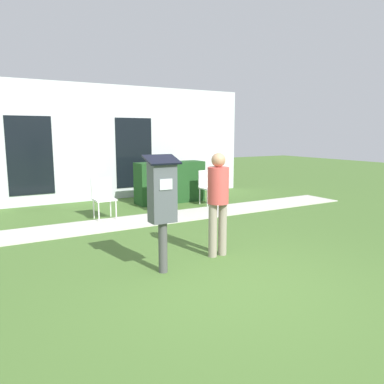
# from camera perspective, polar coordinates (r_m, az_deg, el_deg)

# --- Properties ---
(ground_plane) EXTENTS (40.00, 40.00, 0.00)m
(ground_plane) POSITION_cam_1_polar(r_m,az_deg,el_deg) (4.74, 6.60, -14.36)
(ground_plane) COLOR #476B2D
(sidewalk) EXTENTS (12.00, 1.10, 0.02)m
(sidewalk) POSITION_cam_1_polar(r_m,az_deg,el_deg) (8.01, -10.21, -4.61)
(sidewalk) COLOR beige
(sidewalk) RESTS_ON ground
(building_facade) EXTENTS (10.00, 0.26, 3.20)m
(building_facade) POSITION_cam_1_polar(r_m,az_deg,el_deg) (10.73, -16.13, 7.16)
(building_facade) COLOR silver
(building_facade) RESTS_ON ground
(parking_meter) EXTENTS (0.44, 0.31, 1.59)m
(parking_meter) POSITION_cam_1_polar(r_m,az_deg,el_deg) (4.95, -4.55, -1.00)
(parking_meter) COLOR #4C4C4C
(parking_meter) RESTS_ON ground
(person_standing) EXTENTS (0.32, 0.32, 1.58)m
(person_standing) POSITION_cam_1_polar(r_m,az_deg,el_deg) (5.65, 3.99, -0.66)
(person_standing) COLOR gray
(person_standing) RESTS_ON ground
(outdoor_chair_left) EXTENTS (0.44, 0.44, 0.90)m
(outdoor_chair_left) POSITION_cam_1_polar(r_m,az_deg,el_deg) (8.44, -13.40, -0.42)
(outdoor_chair_left) COLOR white
(outdoor_chair_left) RESTS_ON ground
(outdoor_chair_middle) EXTENTS (0.44, 0.44, 0.90)m
(outdoor_chair_middle) POSITION_cam_1_polar(r_m,az_deg,el_deg) (9.12, -5.00, 0.48)
(outdoor_chair_middle) COLOR white
(outdoor_chair_middle) RESTS_ON ground
(outdoor_chair_right) EXTENTS (0.44, 0.44, 0.90)m
(outdoor_chair_right) POSITION_cam_1_polar(r_m,az_deg,el_deg) (9.89, 2.42, 1.16)
(outdoor_chair_right) COLOR white
(outdoor_chair_right) RESTS_ON ground
(hedge_row) EXTENTS (1.88, 0.60, 1.10)m
(hedge_row) POSITION_cam_1_polar(r_m,az_deg,el_deg) (10.19, -3.36, 1.51)
(hedge_row) COLOR #1E471E
(hedge_row) RESTS_ON ground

